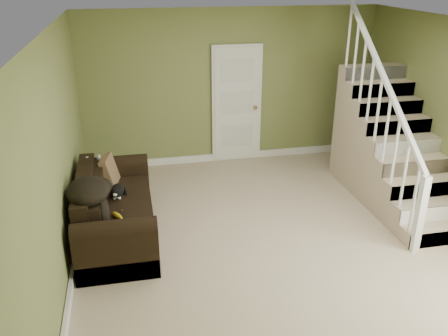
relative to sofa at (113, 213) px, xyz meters
name	(u,v)px	position (x,y,z in m)	size (l,w,h in m)	color
floor	(276,238)	(2.02, -0.51, -0.32)	(5.00, 5.50, 0.01)	tan
ceiling	(287,27)	(2.02, -0.51, 2.28)	(5.00, 5.50, 0.01)	white
wall_back	(231,87)	(2.02, 2.24, 0.98)	(5.00, 0.04, 2.60)	olive
wall_front	(414,286)	(2.02, -3.26, 0.98)	(5.00, 0.04, 2.60)	olive
wall_left	(58,159)	(-0.48, -0.51, 0.98)	(0.04, 5.50, 2.60)	olive
baseboard_back	(231,156)	(2.02, 2.21, -0.26)	(5.00, 0.04, 0.12)	white
baseboard_left	(75,256)	(-0.45, -0.51, -0.26)	(0.04, 5.50, 0.12)	white
door	(237,105)	(2.12, 2.20, 0.69)	(0.86, 0.12, 2.02)	white
staircase	(387,153)	(4.01, 0.46, 0.32)	(1.00, 2.51, 2.82)	tan
sofa	(113,213)	(0.00, 0.00, 0.00)	(0.91, 2.11, 0.84)	black
side_table	(98,190)	(-0.22, 0.73, -0.01)	(0.58, 0.58, 0.84)	black
cat	(118,191)	(0.07, 0.17, 0.22)	(0.21, 0.44, 0.21)	black
banana	(117,216)	(0.07, -0.40, 0.16)	(0.06, 0.21, 0.06)	gold
throw_pillow	(110,171)	(-0.02, 0.62, 0.32)	(0.10, 0.41, 0.41)	#49341D
throw_blanket	(88,191)	(-0.23, -0.45, 0.55)	(0.47, 0.62, 0.26)	black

